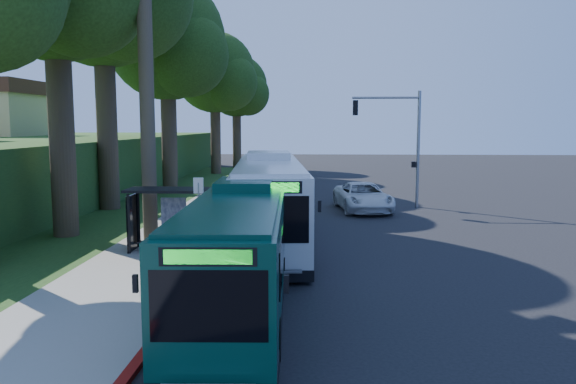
# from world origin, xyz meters

# --- Properties ---
(ground) EXTENTS (140.00, 140.00, 0.00)m
(ground) POSITION_xyz_m (0.00, 0.00, 0.00)
(ground) COLOR black
(ground) RESTS_ON ground
(sidewalk) EXTENTS (4.50, 70.00, 0.12)m
(sidewalk) POSITION_xyz_m (-7.30, 0.00, 0.06)
(sidewalk) COLOR gray
(sidewalk) RESTS_ON ground
(red_curb) EXTENTS (0.25, 30.00, 0.13)m
(red_curb) POSITION_xyz_m (-5.00, -4.00, 0.07)
(red_curb) COLOR maroon
(red_curb) RESTS_ON ground
(grass_verge) EXTENTS (8.00, 70.00, 0.06)m
(grass_verge) POSITION_xyz_m (-13.00, 5.00, 0.03)
(grass_verge) COLOR #234719
(grass_verge) RESTS_ON ground
(bus_shelter) EXTENTS (3.20, 1.51, 2.55)m
(bus_shelter) POSITION_xyz_m (-7.26, -2.86, 1.81)
(bus_shelter) COLOR black
(bus_shelter) RESTS_ON ground
(stop_sign_pole) EXTENTS (0.35, 0.06, 3.17)m
(stop_sign_pole) POSITION_xyz_m (-5.40, -5.00, 2.08)
(stop_sign_pole) COLOR gray
(stop_sign_pole) RESTS_ON ground
(traffic_signal_pole) EXTENTS (4.10, 0.30, 7.00)m
(traffic_signal_pole) POSITION_xyz_m (3.78, 10.00, 4.42)
(traffic_signal_pole) COLOR gray
(traffic_signal_pole) RESTS_ON ground
(tree_2) EXTENTS (8.82, 8.40, 15.12)m
(tree_2) POSITION_xyz_m (-11.89, 15.98, 10.48)
(tree_2) COLOR #382B1E
(tree_2) RESTS_ON ground
(tree_3) EXTENTS (10.08, 9.60, 17.28)m
(tree_3) POSITION_xyz_m (-13.88, 23.98, 11.98)
(tree_3) COLOR #382B1E
(tree_3) RESTS_ON ground
(tree_4) EXTENTS (8.40, 8.00, 14.14)m
(tree_4) POSITION_xyz_m (-11.40, 31.98, 9.73)
(tree_4) COLOR #382B1E
(tree_4) RESTS_ON ground
(tree_5) EXTENTS (7.35, 7.00, 12.86)m
(tree_5) POSITION_xyz_m (-10.41, 39.99, 8.96)
(tree_5) COLOR #382B1E
(tree_5) RESTS_ON ground
(white_bus) EXTENTS (3.88, 12.89, 3.78)m
(white_bus) POSITION_xyz_m (-3.29, -0.88, 1.85)
(white_bus) COLOR silver
(white_bus) RESTS_ON ground
(teal_bus) EXTENTS (2.86, 11.30, 3.34)m
(teal_bus) POSITION_xyz_m (-3.39, -9.13, 1.63)
(teal_bus) COLOR #0A3A2F
(teal_bus) RESTS_ON ground
(pickup) EXTENTS (3.50, 6.19, 1.63)m
(pickup) POSITION_xyz_m (1.41, 8.41, 0.82)
(pickup) COLOR silver
(pickup) RESTS_ON ground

